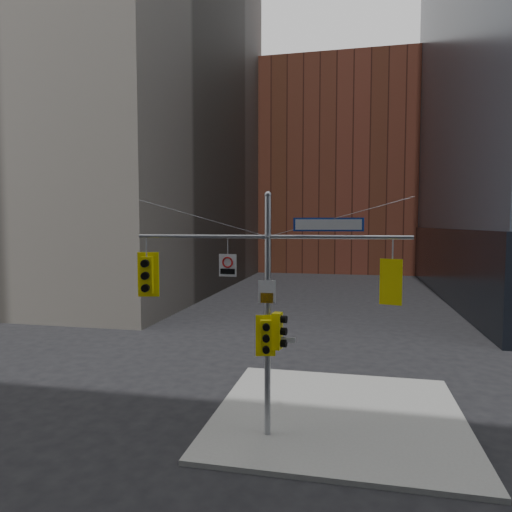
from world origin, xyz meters
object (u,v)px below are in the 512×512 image
at_px(regulatory_sign_arm, 228,265).
at_px(traffic_light_pole_side, 279,331).
at_px(traffic_light_west_arm, 147,275).
at_px(street_sign_blade, 328,225).
at_px(signal_assembly, 268,291).
at_px(traffic_light_pole_front, 266,337).
at_px(traffic_light_east_arm, 392,281).

bearing_deg(regulatory_sign_arm, traffic_light_pole_side, 3.67).
xyz_separation_m(traffic_light_west_arm, traffic_light_pole_side, (4.11, -0.01, -1.54)).
distance_m(street_sign_blade, regulatory_sign_arm, 3.15).
bearing_deg(signal_assembly, traffic_light_west_arm, 179.79).
bearing_deg(street_sign_blade, traffic_light_pole_front, -177.14).
xyz_separation_m(traffic_light_west_arm, traffic_light_pole_front, (3.78, -0.28, -1.66)).
height_order(traffic_light_pole_side, traffic_light_pole_front, traffic_light_pole_side).
xyz_separation_m(traffic_light_pole_side, street_sign_blade, (1.40, 0.00, 3.09)).
bearing_deg(traffic_light_east_arm, regulatory_sign_arm, 15.26).
relative_size(traffic_light_east_arm, street_sign_blade, 0.64).
relative_size(traffic_light_east_arm, traffic_light_pole_front, 1.04).
bearing_deg(traffic_light_pole_front, street_sign_blade, -4.67).
relative_size(signal_assembly, traffic_light_pole_front, 6.64).
relative_size(signal_assembly, traffic_light_west_arm, 5.75).
relative_size(traffic_light_west_arm, regulatory_sign_arm, 2.09).
bearing_deg(street_sign_blade, traffic_light_pole_side, 174.05).
bearing_deg(signal_assembly, regulatory_sign_arm, -179.03).
xyz_separation_m(street_sign_blade, regulatory_sign_arm, (-2.92, -0.02, -1.18)).
height_order(signal_assembly, traffic_light_pole_front, signal_assembly).
xyz_separation_m(signal_assembly, traffic_light_west_arm, (-3.78, 0.01, 0.38)).
relative_size(signal_assembly, traffic_light_pole_side, 7.52).
xyz_separation_m(traffic_light_east_arm, street_sign_blade, (-1.74, 0.00, 1.55)).
relative_size(traffic_light_pole_side, street_sign_blade, 0.55).
bearing_deg(traffic_light_pole_front, traffic_light_west_arm, 162.15).
distance_m(signal_assembly, street_sign_blade, 2.59).
relative_size(street_sign_blade, regulatory_sign_arm, 2.93).
bearing_deg(traffic_light_pole_front, regulatory_sign_arm, 154.73).
relative_size(traffic_light_east_arm, traffic_light_pole_side, 1.17).
bearing_deg(traffic_light_east_arm, signal_assembly, 15.01).
xyz_separation_m(traffic_light_west_arm, traffic_light_east_arm, (7.24, -0.01, 0.00)).
xyz_separation_m(traffic_light_pole_front, regulatory_sign_arm, (-1.20, 0.25, 2.03)).
xyz_separation_m(signal_assembly, traffic_light_east_arm, (3.46, 0.00, 0.38)).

